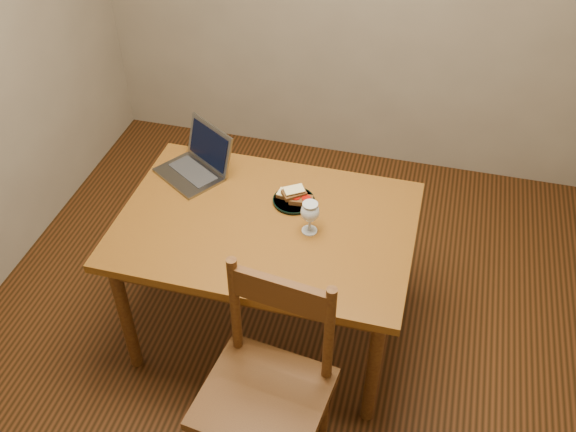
% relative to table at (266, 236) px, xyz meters
% --- Properties ---
extents(floor, '(3.20, 3.20, 0.02)m').
position_rel_table_xyz_m(floor, '(0.08, 0.02, -0.66)').
color(floor, black).
rests_on(floor, ground).
extents(table, '(1.30, 0.90, 0.74)m').
position_rel_table_xyz_m(table, '(0.00, 0.00, 0.00)').
color(table, '#562E0E').
rests_on(table, floor).
extents(chair, '(0.52, 0.50, 0.50)m').
position_rel_table_xyz_m(chair, '(0.19, -0.67, -0.11)').
color(chair, '#3A1B0C').
rests_on(chair, floor).
extents(plate, '(0.19, 0.19, 0.02)m').
position_rel_table_xyz_m(plate, '(0.09, 0.16, 0.09)').
color(plate, black).
rests_on(plate, table).
extents(sandwich_cheese, '(0.10, 0.07, 0.03)m').
position_rel_table_xyz_m(sandwich_cheese, '(0.05, 0.17, 0.12)').
color(sandwich_cheese, '#381E0C').
rests_on(sandwich_cheese, plate).
extents(sandwich_tomato, '(0.11, 0.07, 0.03)m').
position_rel_table_xyz_m(sandwich_tomato, '(0.12, 0.15, 0.12)').
color(sandwich_tomato, '#381E0C').
rests_on(sandwich_tomato, plate).
extents(sandwich_top, '(0.12, 0.11, 0.03)m').
position_rel_table_xyz_m(sandwich_top, '(0.09, 0.17, 0.14)').
color(sandwich_top, '#381E0C').
rests_on(sandwich_top, plate).
extents(milk_glass, '(0.08, 0.08, 0.16)m').
position_rel_table_xyz_m(milk_glass, '(0.20, -0.01, 0.16)').
color(milk_glass, white).
rests_on(milk_glass, table).
extents(laptop, '(0.40, 0.40, 0.22)m').
position_rel_table_xyz_m(laptop, '(-0.41, 0.27, 0.14)').
color(laptop, slate).
rests_on(laptop, table).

